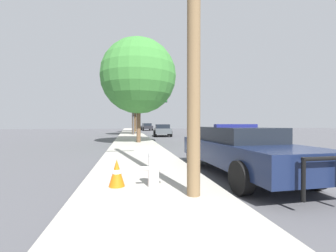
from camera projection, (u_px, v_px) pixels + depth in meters
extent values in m
plane|color=#4F4F54|center=(297.00, 168.00, 7.48)|extent=(110.00, 110.00, 0.00)
cube|color=#ADA89E|center=(144.00, 172.00, 6.59)|extent=(3.00, 110.00, 0.13)
cube|color=#141E3D|center=(240.00, 152.00, 6.41)|extent=(2.00, 5.22, 0.61)
cube|color=black|center=(236.00, 134.00, 6.65)|extent=(1.66, 2.73, 0.41)
cylinder|color=black|center=(314.00, 174.00, 5.03)|extent=(0.26, 0.72, 0.71)
cylinder|color=black|center=(241.00, 178.00, 4.66)|extent=(0.26, 0.72, 0.71)
cylinder|color=black|center=(240.00, 154.00, 8.16)|extent=(0.26, 0.72, 0.71)
cylinder|color=black|center=(193.00, 156.00, 7.79)|extent=(0.26, 0.72, 0.71)
cylinder|color=black|center=(303.00, 180.00, 3.68)|extent=(0.07, 0.07, 0.74)
cylinder|color=black|center=(324.00, 159.00, 3.76)|extent=(0.87, 0.10, 0.07)
cube|color=navy|center=(236.00, 126.00, 6.65)|extent=(1.32, 0.24, 0.09)
cube|color=navy|center=(269.00, 150.00, 6.60)|extent=(0.13, 3.71, 0.17)
cylinder|color=white|center=(154.00, 171.00, 4.79)|extent=(0.23, 0.23, 0.66)
sphere|color=white|center=(154.00, 155.00, 4.79)|extent=(0.24, 0.24, 0.24)
cylinder|color=white|center=(144.00, 169.00, 4.76)|extent=(0.16, 0.09, 0.09)
cylinder|color=white|center=(163.00, 168.00, 4.83)|extent=(0.16, 0.09, 0.09)
cylinder|color=#424247|center=(133.00, 114.00, 27.09)|extent=(0.16, 0.16, 5.00)
cylinder|color=#424247|center=(150.00, 95.00, 27.42)|extent=(4.01, 0.11, 0.11)
cube|color=black|center=(166.00, 99.00, 27.77)|extent=(0.30, 0.24, 0.90)
sphere|color=red|center=(166.00, 96.00, 27.64)|extent=(0.20, 0.20, 0.20)
sphere|color=orange|center=(166.00, 99.00, 27.64)|extent=(0.20, 0.20, 0.20)
sphere|color=green|center=(166.00, 101.00, 27.65)|extent=(0.20, 0.20, 0.20)
cube|color=black|center=(147.00, 127.00, 46.23)|extent=(2.19, 4.80, 0.62)
cube|color=black|center=(147.00, 124.00, 46.00)|extent=(1.77, 2.55, 0.52)
cylinder|color=black|center=(141.00, 129.00, 47.42)|extent=(0.29, 0.73, 0.72)
cylinder|color=black|center=(150.00, 129.00, 47.86)|extent=(0.29, 0.73, 0.72)
cylinder|color=black|center=(143.00, 129.00, 44.60)|extent=(0.29, 0.73, 0.72)
cylinder|color=black|center=(152.00, 129.00, 45.05)|extent=(0.29, 0.73, 0.72)
cube|color=#474C51|center=(162.00, 131.00, 25.63)|extent=(2.04, 4.27, 0.56)
cube|color=black|center=(162.00, 126.00, 25.42)|extent=(1.65, 2.27, 0.45)
cylinder|color=black|center=(154.00, 133.00, 26.83)|extent=(0.29, 0.73, 0.71)
cylinder|color=black|center=(169.00, 133.00, 27.00)|extent=(0.29, 0.73, 0.71)
cylinder|color=black|center=(155.00, 134.00, 24.27)|extent=(0.29, 0.73, 0.71)
cylinder|color=black|center=(171.00, 134.00, 24.44)|extent=(0.29, 0.73, 0.71)
cylinder|color=brown|center=(133.00, 117.00, 27.32)|extent=(0.33, 0.33, 4.19)
sphere|color=#387A33|center=(133.00, 88.00, 27.28)|extent=(5.17, 5.17, 5.17)
cylinder|color=brown|center=(139.00, 120.00, 15.96)|extent=(0.29, 0.29, 3.24)
sphere|color=#387A33|center=(138.00, 76.00, 15.92)|extent=(5.33, 5.33, 5.33)
cylinder|color=#4C3823|center=(135.00, 119.00, 36.04)|extent=(0.30, 0.30, 4.04)
sphere|color=#5B9947|center=(135.00, 100.00, 36.00)|extent=(4.10, 4.10, 4.10)
cone|color=orange|center=(117.00, 173.00, 4.82)|extent=(0.35, 0.35, 0.58)
cylinder|color=white|center=(117.00, 171.00, 4.82)|extent=(0.19, 0.19, 0.08)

